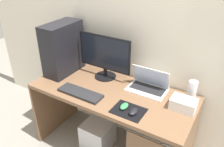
{
  "coord_description": "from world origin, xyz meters",
  "views": [
    {
      "loc": [
        0.92,
        -1.51,
        1.89
      ],
      "look_at": [
        0.0,
        0.0,
        0.92
      ],
      "focal_mm": 36.87,
      "sensor_mm": 36.0,
      "label": 1
    }
  ],
  "objects_px": {
    "speaker": "(192,91)",
    "mouse_right": "(133,112)",
    "monitor": "(105,56)",
    "laptop": "(148,85)",
    "subwoofer": "(98,135)",
    "projector": "(183,104)",
    "keyboard": "(80,93)",
    "mouse_left": "(124,106)",
    "pc_tower": "(63,48)"
  },
  "relations": [
    {
      "from": "speaker",
      "to": "projector",
      "type": "height_order",
      "value": "speaker"
    },
    {
      "from": "keyboard",
      "to": "mouse_left",
      "type": "distance_m",
      "value": 0.43
    },
    {
      "from": "speaker",
      "to": "mouse_left",
      "type": "relative_size",
      "value": 1.9
    },
    {
      "from": "speaker",
      "to": "mouse_right",
      "type": "relative_size",
      "value": 1.9
    },
    {
      "from": "speaker",
      "to": "mouse_right",
      "type": "height_order",
      "value": "speaker"
    },
    {
      "from": "laptop",
      "to": "mouse_right",
      "type": "bearing_deg",
      "value": -82.99
    },
    {
      "from": "mouse_left",
      "to": "mouse_right",
      "type": "height_order",
      "value": "same"
    },
    {
      "from": "keyboard",
      "to": "subwoofer",
      "type": "relative_size",
      "value": 1.45
    },
    {
      "from": "monitor",
      "to": "speaker",
      "type": "bearing_deg",
      "value": 3.29
    },
    {
      "from": "laptop",
      "to": "mouse_left",
      "type": "bearing_deg",
      "value": -97.25
    },
    {
      "from": "mouse_left",
      "to": "projector",
      "type": "bearing_deg",
      "value": 30.68
    },
    {
      "from": "pc_tower",
      "to": "speaker",
      "type": "distance_m",
      "value": 1.29
    },
    {
      "from": "pc_tower",
      "to": "laptop",
      "type": "bearing_deg",
      "value": 8.26
    },
    {
      "from": "projector",
      "to": "mouse_left",
      "type": "height_order",
      "value": "projector"
    },
    {
      "from": "monitor",
      "to": "projector",
      "type": "distance_m",
      "value": 0.85
    },
    {
      "from": "keyboard",
      "to": "mouse_right",
      "type": "xyz_separation_m",
      "value": [
        0.53,
        -0.01,
        0.01
      ]
    },
    {
      "from": "monitor",
      "to": "mouse_left",
      "type": "bearing_deg",
      "value": -40.45
    },
    {
      "from": "pc_tower",
      "to": "keyboard",
      "type": "xyz_separation_m",
      "value": [
        0.4,
        -0.26,
        -0.25
      ]
    },
    {
      "from": "speaker",
      "to": "mouse_left",
      "type": "bearing_deg",
      "value": -136.77
    },
    {
      "from": "subwoofer",
      "to": "monitor",
      "type": "bearing_deg",
      "value": 98.98
    },
    {
      "from": "speaker",
      "to": "mouse_right",
      "type": "distance_m",
      "value": 0.54
    },
    {
      "from": "projector",
      "to": "keyboard",
      "type": "relative_size",
      "value": 0.48
    },
    {
      "from": "monitor",
      "to": "projector",
      "type": "height_order",
      "value": "monitor"
    },
    {
      "from": "monitor",
      "to": "keyboard",
      "type": "xyz_separation_m",
      "value": [
        -0.02,
        -0.37,
        -0.22
      ]
    },
    {
      "from": "speaker",
      "to": "keyboard",
      "type": "distance_m",
      "value": 0.96
    },
    {
      "from": "laptop",
      "to": "keyboard",
      "type": "height_order",
      "value": "laptop"
    },
    {
      "from": "laptop",
      "to": "speaker",
      "type": "xyz_separation_m",
      "value": [
        0.38,
        0.03,
        0.05
      ]
    },
    {
      "from": "subwoofer",
      "to": "keyboard",
      "type": "bearing_deg",
      "value": -107.61
    },
    {
      "from": "laptop",
      "to": "projector",
      "type": "bearing_deg",
      "value": -19.3
    },
    {
      "from": "pc_tower",
      "to": "mouse_right",
      "type": "xyz_separation_m",
      "value": [
        0.93,
        -0.26,
        -0.24
      ]
    },
    {
      "from": "mouse_left",
      "to": "mouse_right",
      "type": "bearing_deg",
      "value": -14.74
    },
    {
      "from": "mouse_right",
      "to": "subwoofer",
      "type": "relative_size",
      "value": 0.33
    },
    {
      "from": "monitor",
      "to": "subwoofer",
      "type": "bearing_deg",
      "value": -81.02
    },
    {
      "from": "subwoofer",
      "to": "pc_tower",
      "type": "bearing_deg",
      "value": 168.57
    },
    {
      "from": "projector",
      "to": "mouse_right",
      "type": "relative_size",
      "value": 2.08
    },
    {
      "from": "keyboard",
      "to": "pc_tower",
      "type": "bearing_deg",
      "value": 147.39
    },
    {
      "from": "monitor",
      "to": "mouse_left",
      "type": "distance_m",
      "value": 0.58
    },
    {
      "from": "laptop",
      "to": "subwoofer",
      "type": "xyz_separation_m",
      "value": [
        -0.43,
        -0.22,
        -0.64
      ]
    },
    {
      "from": "speaker",
      "to": "keyboard",
      "type": "height_order",
      "value": "speaker"
    },
    {
      "from": "keyboard",
      "to": "projector",
      "type": "bearing_deg",
      "value": 17.26
    },
    {
      "from": "laptop",
      "to": "mouse_left",
      "type": "relative_size",
      "value": 3.68
    },
    {
      "from": "laptop",
      "to": "mouse_right",
      "type": "xyz_separation_m",
      "value": [
        0.05,
        -0.39,
        -0.02
      ]
    },
    {
      "from": "projector",
      "to": "subwoofer",
      "type": "distance_m",
      "value": 1.02
    },
    {
      "from": "mouse_left",
      "to": "pc_tower",
      "type": "bearing_deg",
      "value": 164.11
    },
    {
      "from": "monitor",
      "to": "subwoofer",
      "type": "relative_size",
      "value": 1.91
    },
    {
      "from": "speaker",
      "to": "mouse_right",
      "type": "bearing_deg",
      "value": -127.9
    },
    {
      "from": "monitor",
      "to": "laptop",
      "type": "height_order",
      "value": "monitor"
    },
    {
      "from": "pc_tower",
      "to": "mouse_right",
      "type": "distance_m",
      "value": 1.0
    },
    {
      "from": "projector",
      "to": "mouse_right",
      "type": "height_order",
      "value": "projector"
    },
    {
      "from": "monitor",
      "to": "mouse_left",
      "type": "height_order",
      "value": "monitor"
    }
  ]
}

